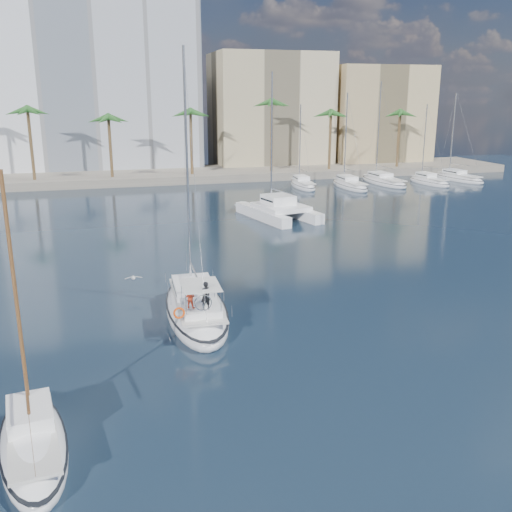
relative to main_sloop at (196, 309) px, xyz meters
name	(u,v)px	position (x,y,z in m)	size (l,w,h in m)	color
ground	(261,320)	(3.63, -1.56, -0.51)	(160.00, 160.00, 0.00)	black
quay	(153,176)	(3.63, 59.44, 0.09)	(120.00, 14.00, 1.20)	gray
building_modern	(69,88)	(-8.37, 71.44, 13.49)	(42.00, 16.00, 28.00)	white
building_beige	(270,112)	(25.63, 68.44, 9.49)	(20.00, 14.00, 20.00)	#C2B08B
building_tan_right	(376,117)	(45.63, 66.44, 8.49)	(18.00, 12.00, 18.00)	tan
palm_centre	(153,114)	(3.63, 55.44, 9.77)	(3.60, 3.60, 12.30)	brown
palm_right	(364,112)	(37.63, 55.44, 9.77)	(3.60, 3.60, 12.30)	brown
main_sloop	(196,309)	(0.00, 0.00, 0.00)	(4.04, 11.21, 16.42)	white
small_sloop	(33,443)	(-8.20, -11.81, -0.10)	(3.40, 7.92, 11.01)	white
catamaran	(279,208)	(13.67, 26.06, 0.59)	(7.24, 11.19, 15.27)	white
seagull	(133,278)	(-3.28, 5.37, 0.58)	(1.17, 0.50, 0.22)	silver
moored_yacht_a	(303,187)	(23.63, 45.44, -0.51)	(2.72, 9.35, 11.90)	white
moored_yacht_b	(350,188)	(30.13, 43.44, -0.51)	(3.14, 10.78, 13.72)	white
moored_yacht_c	(384,184)	(36.63, 45.44, -0.51)	(3.55, 12.21, 15.54)	white
moored_yacht_d	(429,184)	(43.13, 43.44, -0.51)	(2.72, 9.35, 11.90)	white
moored_yacht_e	(458,180)	(49.63, 45.44, -0.51)	(3.14, 10.78, 13.72)	white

